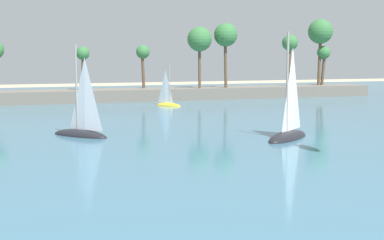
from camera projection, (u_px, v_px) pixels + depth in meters
The scene contains 5 objects.
sea at pixel (44, 113), 64.57m from camera, with size 220.00×106.66×0.06m, color teal.
palm_headland at pixel (30, 77), 76.32m from camera, with size 105.70×6.20×13.52m.
sailboat_near_shore at pixel (168, 102), 73.19m from camera, with size 3.33×4.04×5.90m.
sailboat_mid_bay at pixel (81, 127), 45.68m from camera, with size 4.95×5.41×8.20m.
sailboat_toward_headland at pixel (288, 128), 44.39m from camera, with size 6.12×5.51×9.22m.
Camera 1 is at (-3.83, -3.28, 6.82)m, focal length 51.15 mm.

